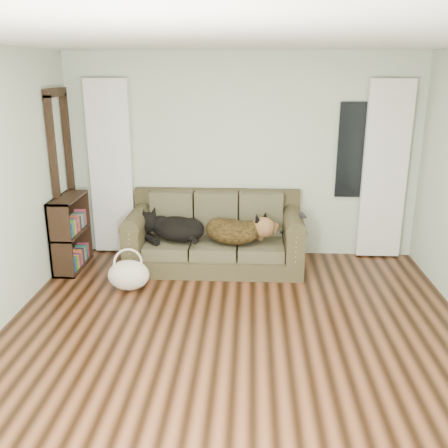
# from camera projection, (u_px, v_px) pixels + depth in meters

# --- Properties ---
(floor) EXTENTS (5.00, 5.00, 0.00)m
(floor) POSITION_uv_depth(u_px,v_px,m) (235.00, 351.00, 4.41)
(floor) COLOR black
(floor) RESTS_ON ground
(ceiling) EXTENTS (5.00, 5.00, 0.00)m
(ceiling) POSITION_uv_depth(u_px,v_px,m) (237.00, 38.00, 3.64)
(ceiling) COLOR white
(ceiling) RESTS_ON ground
(wall_back) EXTENTS (4.50, 0.04, 2.60)m
(wall_back) POSITION_uv_depth(u_px,v_px,m) (242.00, 157.00, 6.41)
(wall_back) COLOR #B8BFB2
(wall_back) RESTS_ON ground
(curtain_left) EXTENTS (0.55, 0.08, 2.25)m
(curtain_left) POSITION_uv_depth(u_px,v_px,m) (111.00, 168.00, 6.47)
(curtain_left) COLOR silver
(curtain_left) RESTS_ON ground
(curtain_right) EXTENTS (0.55, 0.08, 2.25)m
(curtain_right) POSITION_uv_depth(u_px,v_px,m) (385.00, 171.00, 6.28)
(curtain_right) COLOR silver
(curtain_right) RESTS_ON ground
(window_pane) EXTENTS (0.50, 0.03, 1.20)m
(window_pane) POSITION_uv_depth(u_px,v_px,m) (357.00, 151.00, 6.27)
(window_pane) COLOR black
(window_pane) RESTS_ON wall_back
(door_casing) EXTENTS (0.07, 0.60, 2.10)m
(door_casing) POSITION_uv_depth(u_px,v_px,m) (64.00, 182.00, 6.17)
(door_casing) COLOR black
(door_casing) RESTS_ON ground
(sofa) EXTENTS (2.14, 0.92, 0.88)m
(sofa) POSITION_uv_depth(u_px,v_px,m) (215.00, 232.00, 6.18)
(sofa) COLOR #352C21
(sofa) RESTS_ON floor
(dog_black_lab) EXTENTS (0.85, 0.76, 0.30)m
(dog_black_lab) POSITION_uv_depth(u_px,v_px,m) (174.00, 230.00, 6.17)
(dog_black_lab) COLOR black
(dog_black_lab) RESTS_ON sofa
(dog_shepherd) EXTENTS (0.86, 0.76, 0.31)m
(dog_shepherd) POSITION_uv_depth(u_px,v_px,m) (235.00, 232.00, 6.06)
(dog_shepherd) COLOR black
(dog_shepherd) RESTS_ON sofa
(tv_remote) EXTENTS (0.08, 0.21, 0.02)m
(tv_remote) POSITION_uv_depth(u_px,v_px,m) (302.00, 215.00, 5.89)
(tv_remote) COLOR black
(tv_remote) RESTS_ON sofa
(tote_bag) EXTENTS (0.48, 0.37, 0.34)m
(tote_bag) POSITION_uv_depth(u_px,v_px,m) (129.00, 276.00, 5.60)
(tote_bag) COLOR beige
(tote_bag) RESTS_ON floor
(bookshelf) EXTENTS (0.35, 0.75, 0.91)m
(bookshelf) POSITION_uv_depth(u_px,v_px,m) (70.00, 229.00, 6.12)
(bookshelf) COLOR black
(bookshelf) RESTS_ON floor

